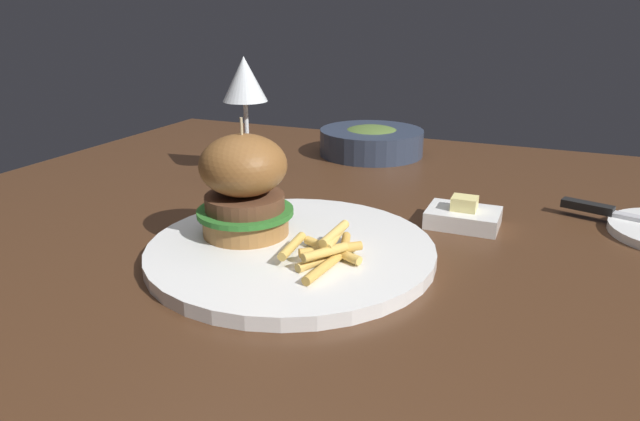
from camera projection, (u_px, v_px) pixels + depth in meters
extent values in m
cube|color=#472B19|center=(370.00, 229.00, 0.72)|extent=(1.19, 0.93, 0.04)
cylinder|color=#472B19|center=(210.00, 283.00, 1.39)|extent=(0.06, 0.06, 0.70)
cylinder|color=white|center=(291.00, 250.00, 0.59)|extent=(0.30, 0.30, 0.01)
cylinder|color=#9E6B38|center=(246.00, 224.00, 0.62)|extent=(0.09, 0.09, 0.02)
cylinder|color=#2D7028|center=(245.00, 211.00, 0.61)|extent=(0.10, 0.10, 0.01)
cylinder|color=brown|center=(245.00, 202.00, 0.61)|extent=(0.09, 0.09, 0.02)
ellipsoid|color=brown|center=(243.00, 165.00, 0.59)|extent=(0.09, 0.09, 0.06)
cylinder|color=#CCB78C|center=(242.00, 142.00, 0.59)|extent=(0.00, 0.00, 0.05)
cylinder|color=#EABC5B|center=(327.00, 258.00, 0.55)|extent=(0.04, 0.07, 0.01)
cylinder|color=#EABC5B|center=(332.00, 250.00, 0.56)|extent=(0.07, 0.04, 0.01)
cylinder|color=gold|center=(323.00, 268.00, 0.53)|extent=(0.02, 0.06, 0.01)
cylinder|color=gold|center=(345.00, 244.00, 0.58)|extent=(0.02, 0.05, 0.01)
cylinder|color=gold|center=(331.00, 249.00, 0.55)|extent=(0.05, 0.05, 0.01)
cylinder|color=#E0B251|center=(292.00, 246.00, 0.56)|extent=(0.01, 0.06, 0.01)
cylinder|color=#EABC5B|center=(335.00, 237.00, 0.56)|extent=(0.02, 0.06, 0.01)
cylinder|color=#EABC5B|center=(334.00, 234.00, 0.56)|extent=(0.01, 0.06, 0.01)
cylinder|color=#E0B251|center=(325.00, 252.00, 0.53)|extent=(0.03, 0.05, 0.01)
cylinder|color=silver|center=(249.00, 173.00, 0.89)|extent=(0.07, 0.07, 0.00)
cylinder|color=silver|center=(247.00, 137.00, 0.87)|extent=(0.01, 0.01, 0.11)
cone|color=silver|center=(244.00, 79.00, 0.84)|extent=(0.07, 0.07, 0.07)
cube|color=black|center=(587.00, 206.00, 0.70)|extent=(0.06, 0.03, 0.01)
cube|color=white|center=(463.00, 218.00, 0.68)|extent=(0.08, 0.06, 0.02)
cube|color=#F4E58C|center=(464.00, 203.00, 0.67)|extent=(0.03, 0.02, 0.02)
cylinder|color=#2D384C|center=(371.00, 142.00, 1.00)|extent=(0.18, 0.18, 0.04)
ellipsoid|color=#4C662D|center=(372.00, 133.00, 1.00)|extent=(0.10, 0.10, 0.02)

